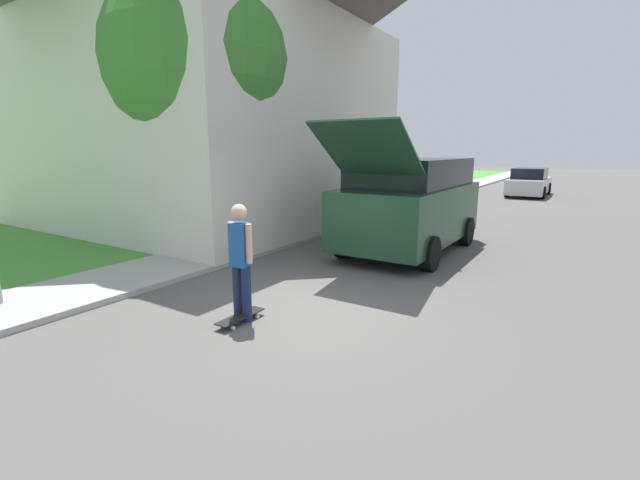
{
  "coord_description": "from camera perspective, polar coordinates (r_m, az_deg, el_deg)",
  "views": [
    {
      "loc": [
        3.48,
        -5.16,
        2.35
      ],
      "look_at": [
        -0.24,
        0.64,
        0.9
      ],
      "focal_mm": 24.0,
      "sensor_mm": 36.0,
      "label": 1
    }
  ],
  "objects": [
    {
      "name": "lawn_tree_near",
      "position": [
        10.99,
        -16.02,
        21.97
      ],
      "size": [
        4.18,
        4.18,
        6.38
      ],
      "color": "brown",
      "rests_on": "lawn"
    },
    {
      "name": "ground_plane",
      "position": [
        6.65,
        -1.26,
        -8.8
      ],
      "size": [
        120.0,
        120.0,
        0.0
      ],
      "primitive_type": "plane",
      "color": "#54514F"
    },
    {
      "name": "sidewalk",
      "position": [
        13.41,
        0.25,
        2.02
      ],
      "size": [
        1.8,
        80.0,
        0.1
      ],
      "color": "#9E9E99",
      "rests_on": "ground_plane"
    },
    {
      "name": "suv_parked",
      "position": [
        10.2,
        11.99,
        4.86
      ],
      "size": [
        2.19,
        5.26,
        2.87
      ],
      "color": "#193823",
      "rests_on": "ground_plane"
    },
    {
      "name": "car_down_street",
      "position": [
        25.1,
        26.11,
        6.87
      ],
      "size": [
        1.85,
        4.47,
        1.45
      ],
      "color": "#B7B7BC",
      "rests_on": "ground_plane"
    },
    {
      "name": "lawn",
      "position": [
        16.18,
        -13.06,
        3.37
      ],
      "size": [
        10.0,
        80.0,
        0.08
      ],
      "color": "#478E38",
      "rests_on": "ground_plane"
    },
    {
      "name": "skateboarder",
      "position": [
        5.97,
        -10.53,
        -2.31
      ],
      "size": [
        0.41,
        0.22,
        1.64
      ],
      "color": "#192347",
      "rests_on": "ground_plane"
    },
    {
      "name": "house",
      "position": [
        15.26,
        -15.54,
        19.55
      ],
      "size": [
        10.71,
        9.73,
        8.52
      ],
      "color": "beige",
      "rests_on": "lawn"
    },
    {
      "name": "skateboard",
      "position": [
        6.13,
        -10.57,
        -10.04
      ],
      "size": [
        0.23,
        0.79,
        0.1
      ],
      "color": "black",
      "rests_on": "ground_plane"
    }
  ]
}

